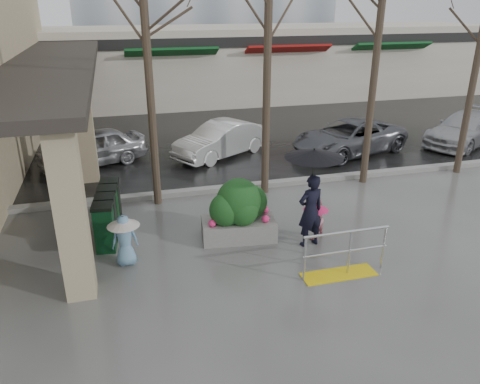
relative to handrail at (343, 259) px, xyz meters
name	(u,v)px	position (x,y,z in m)	size (l,w,h in m)	color
ground	(263,255)	(-1.36, 1.20, -0.38)	(120.00, 120.00, 0.00)	#51514F
street_asphalt	(160,89)	(-1.36, 23.20, -0.37)	(120.00, 36.00, 0.01)	black
curb	(223,189)	(-1.36, 5.20, -0.30)	(120.00, 0.30, 0.15)	gray
canopy_slab	(50,58)	(-6.16, 9.20, 3.25)	(2.80, 18.00, 0.25)	#2D2823
pillar_front	(71,213)	(-5.26, 0.70, 1.37)	(0.55, 0.55, 3.50)	tan
pillar_back	(84,127)	(-5.26, 7.20, 1.37)	(0.55, 0.55, 3.50)	tan
storefront_row	(201,64)	(0.64, 19.17, 1.64)	(34.00, 6.74, 4.00)	beige
handrail	(343,259)	(0.00, 0.00, 0.00)	(1.90, 0.50, 1.03)	yellow
tree_west	(144,13)	(-3.36, 4.80, 4.71)	(3.20, 3.20, 6.80)	#382B21
tree_midwest	(269,6)	(-0.16, 4.80, 4.86)	(3.20, 3.20, 7.00)	#382B21
tree_mideast	(380,20)	(3.14, 4.80, 4.48)	(3.20, 3.20, 6.50)	#382B21
woman	(312,189)	(-0.16, 1.40, 1.05)	(1.32, 1.32, 2.39)	black
child_pink	(315,216)	(0.09, 1.66, 0.22)	(0.64, 0.61, 1.04)	#CC7C8A
child_blue	(124,236)	(-4.36, 1.61, 0.32)	(0.70, 0.70, 1.16)	#6895BA
planter	(239,210)	(-1.67, 2.16, 0.36)	(1.85, 1.09, 1.53)	slate
news_boxes	(108,213)	(-4.70, 3.16, 0.20)	(0.68, 2.09, 1.14)	#0C371A
car_a	(91,148)	(-5.21, 8.76, 0.25)	(1.49, 3.70, 1.26)	#ABACB0
car_b	(221,140)	(-0.64, 8.57, 0.25)	(1.33, 3.82, 1.26)	white
car_c	(349,137)	(4.07, 7.67, 0.25)	(2.09, 4.53, 1.26)	slate
car_d	(466,129)	(9.13, 7.57, 0.25)	(1.77, 4.34, 1.26)	#B2B2B7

